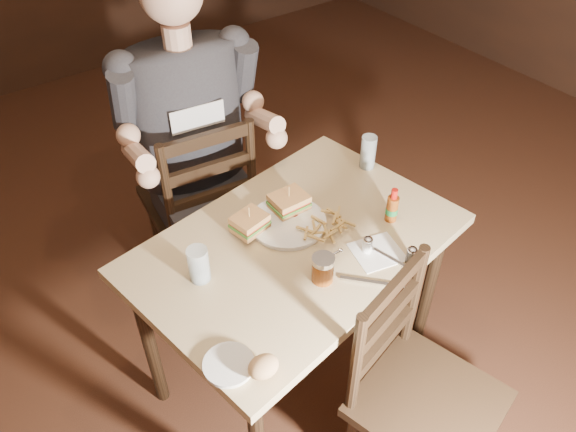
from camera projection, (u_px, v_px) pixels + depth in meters
room_shell at (402, 104)px, 1.41m from camera, size 7.00×7.00×7.00m
main_table at (296, 259)px, 2.00m from camera, size 1.22×0.91×0.77m
chair_far at (199, 201)px, 2.55m from camera, size 0.51×0.55×0.97m
chair_near at (429, 403)px, 1.82m from camera, size 0.53×0.56×0.92m
diner at (189, 102)px, 2.16m from camera, size 0.66×0.55×1.04m
dinner_plate at (288, 223)px, 2.00m from camera, size 0.31×0.31×0.02m
sandwich_left at (249, 219)px, 1.93m from camera, size 0.13×0.12×0.10m
sandwich_right at (289, 197)px, 2.02m from camera, size 0.13×0.11×0.11m
fries_pile at (326, 224)px, 1.96m from camera, size 0.26×0.20×0.04m
ketchup_dollop at (293, 213)px, 2.02m from camera, size 0.05×0.05×0.01m
glass_left at (199, 265)px, 1.77m from camera, size 0.08×0.08×0.13m
glass_right at (368, 152)px, 2.23m from camera, size 0.07×0.07×0.14m
hot_sauce at (393, 205)px, 1.98m from camera, size 0.05×0.05×0.14m
salt_shaker at (368, 245)px, 1.89m from camera, size 0.04×0.04×0.06m
pepper_shaker at (411, 256)px, 1.85m from camera, size 0.04×0.04×0.06m
syrup_dispenser at (323, 269)px, 1.78m from camera, size 0.09×0.09×0.10m
napkin at (377, 252)px, 1.90m from camera, size 0.19×0.19×0.00m
knife at (372, 282)px, 1.80m from camera, size 0.15×0.16×0.00m
fork at (392, 259)px, 1.87m from camera, size 0.04×0.14×0.00m
side_plate at (229, 365)px, 1.56m from camera, size 0.16×0.16×0.01m
bread_roll at (263, 367)px, 1.52m from camera, size 0.10×0.09×0.05m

